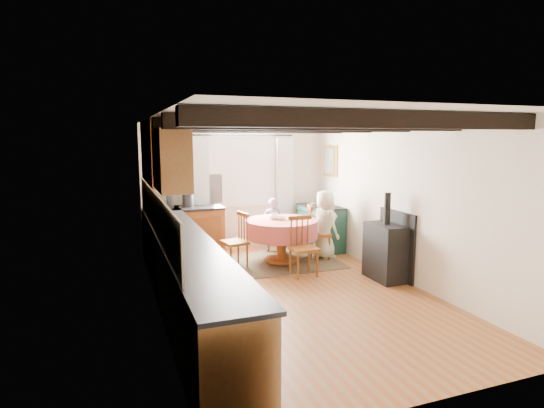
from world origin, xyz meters
name	(u,v)px	position (x,y,z in m)	size (l,w,h in m)	color
floor	(292,293)	(0.00, 0.00, 0.00)	(3.60, 5.50, 0.00)	brown
ceiling	(293,118)	(0.00, 0.00, 2.40)	(3.60, 5.50, 0.00)	white
wall_back	(237,187)	(0.00, 2.75, 1.20)	(3.60, 0.00, 2.40)	silver
wall_front	(431,261)	(0.00, -2.75, 1.20)	(3.60, 0.00, 2.40)	silver
wall_left	(156,217)	(-1.80, 0.00, 1.20)	(0.00, 5.50, 2.40)	silver
wall_right	(403,202)	(1.80, 0.00, 1.20)	(0.00, 5.50, 2.40)	silver
beam_a	(380,119)	(0.00, -2.00, 2.31)	(3.60, 0.16, 0.16)	black
beam_b	(328,123)	(0.00, -1.00, 2.31)	(3.60, 0.16, 0.16)	black
beam_c	(293,125)	(0.00, 0.00, 2.31)	(3.60, 0.16, 0.16)	black
beam_d	(267,127)	(0.00, 1.00, 2.31)	(3.60, 0.16, 0.16)	black
beam_e	(248,128)	(0.00, 2.00, 2.31)	(3.60, 0.16, 0.16)	black
splash_left	(155,213)	(-1.78, 0.30, 1.20)	(0.02, 4.50, 0.55)	beige
splash_back	(185,190)	(-1.00, 2.73, 1.20)	(1.40, 0.02, 0.55)	beige
base_cabinet_left	(183,274)	(-1.50, 0.00, 0.44)	(0.60, 5.30, 0.88)	brown
base_cabinet_back	(186,233)	(-1.05, 2.45, 0.44)	(1.30, 0.60, 0.88)	brown
worktop_left	(183,239)	(-1.48, 0.00, 0.90)	(0.64, 5.30, 0.04)	black
worktop_back	(186,208)	(-1.05, 2.43, 0.90)	(1.30, 0.64, 0.04)	black
wall_cabinet_glass	(157,152)	(-1.63, 1.20, 1.95)	(0.34, 1.80, 0.90)	brown
wall_cabinet_solid	(171,160)	(-1.63, -0.30, 1.90)	(0.34, 0.90, 0.70)	brown
window_frame	(242,167)	(0.10, 2.73, 1.60)	(1.34, 0.03, 1.54)	white
window_pane	(242,167)	(0.10, 2.74, 1.60)	(1.20, 0.01, 1.40)	white
curtain_left	(200,195)	(-0.75, 2.65, 1.10)	(0.35, 0.10, 2.10)	silver
curtain_right	(285,191)	(0.95, 2.65, 1.10)	(0.35, 0.10, 2.10)	silver
curtain_rod	(243,135)	(0.10, 2.65, 2.20)	(0.03, 0.03, 2.00)	black
wall_picture	(330,161)	(1.77, 2.30, 1.70)	(0.04, 0.50, 0.60)	gold
wall_plate	(288,161)	(1.05, 2.72, 1.70)	(0.30, 0.30, 0.02)	silver
rug	(281,262)	(0.44, 1.51, 0.01)	(1.92, 1.49, 0.01)	black
dining_table	(282,241)	(0.44, 1.51, 0.38)	(1.24, 1.24, 0.75)	#B55363
chair_near	(304,247)	(0.48, 0.69, 0.47)	(0.40, 0.42, 0.94)	brown
chair_left	(235,240)	(-0.40, 1.51, 0.46)	(0.40, 0.41, 0.92)	brown
chair_right	(319,232)	(1.17, 1.53, 0.48)	(0.42, 0.44, 0.97)	brown
aga_range	(320,227)	(1.47, 2.08, 0.44)	(0.62, 0.95, 0.88)	#184136
cast_iron_stove	(386,237)	(1.58, 0.09, 0.67)	(0.40, 0.67, 1.34)	black
child_far	(273,225)	(0.54, 2.24, 0.52)	(0.38, 0.25, 1.04)	slate
child_right	(325,224)	(1.27, 1.51, 0.62)	(0.60, 0.39, 1.23)	beige
bowl_a	(274,218)	(0.35, 1.62, 0.77)	(0.20, 0.20, 0.05)	silver
bowl_b	(281,218)	(0.43, 1.52, 0.78)	(0.17, 0.17, 0.05)	silver
cup	(275,216)	(0.38, 1.69, 0.80)	(0.10, 0.10, 0.10)	silver
canister_tall	(170,202)	(-1.32, 2.40, 1.03)	(0.13, 0.13, 0.23)	#262628
canister_wide	(188,201)	(-1.00, 2.46, 1.03)	(0.20, 0.20, 0.22)	#262628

